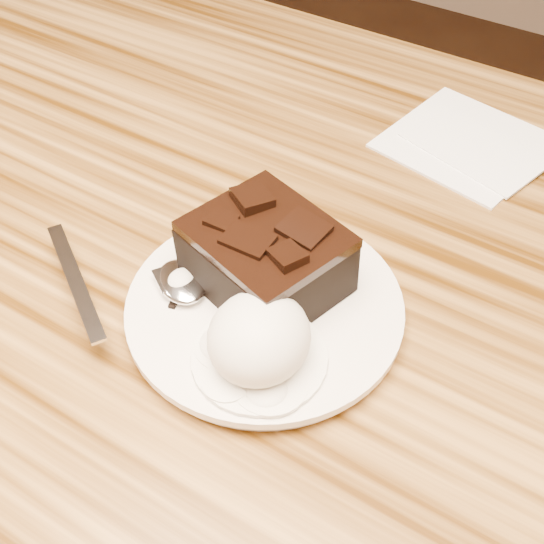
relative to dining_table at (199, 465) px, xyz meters
The scene contains 9 objects.
dining_table is the anchor object (origin of this frame).
plate 0.40m from the dining_table, 12.90° to the right, with size 0.20×0.20×0.02m, color silver.
brownie 0.43m from the dining_table, ahead, with size 0.10×0.09×0.05m, color black.
ice_cream_scoop 0.44m from the dining_table, 27.04° to the right, with size 0.07×0.07×0.06m, color white.
melt_puddle 0.42m from the dining_table, 27.04° to the right, with size 0.09×0.09×0.00m, color white.
spoon 0.40m from the dining_table, 39.94° to the right, with size 0.03×0.19×0.01m, color silver, non-canonical shape.
napkin 0.48m from the dining_table, 57.76° to the left, with size 0.13×0.13×0.01m, color white.
crumb_a 0.42m from the dining_table, 24.01° to the right, with size 0.01×0.01×0.00m, color black.
crumb_b 0.40m from the dining_table, 46.92° to the right, with size 0.01×0.01×0.00m, color black.
Camera 1 is at (0.29, -0.31, 1.15)m, focal length 46.78 mm.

